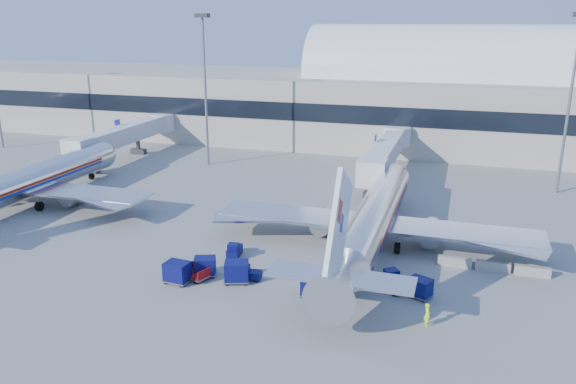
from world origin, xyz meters
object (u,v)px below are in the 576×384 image
(tug_right, at_px, (394,281))
(cart_train_c, at_px, (177,272))
(airliner_main, at_px, (373,219))
(barrier_mid, at_px, (493,266))
(cart_solo_near, at_px, (313,285))
(tug_left, at_px, (234,250))
(jetbridge_mid, at_px, (130,133))
(mast_west, at_px, (204,68))
(jetbridge_near, at_px, (387,151))
(mast_east, at_px, (573,78))
(barrier_far, at_px, (532,271))
(cart_train_a, at_px, (237,271))
(cart_open_red, at_px, (196,275))
(airliner_mid, at_px, (25,183))
(cart_train_b, at_px, (205,266))
(tug_lead, at_px, (249,273))
(barrier_near, at_px, (455,262))
(ramp_worker, at_px, (427,315))
(cart_solo_far, at_px, (420,287))

(tug_right, xyz_separation_m, cart_train_c, (-17.83, -4.33, 0.26))
(airliner_main, height_order, barrier_mid, airliner_main)
(tug_right, bearing_deg, cart_solo_near, -99.61)
(tug_left, bearing_deg, jetbridge_mid, 36.06)
(mast_west, relative_size, tug_left, 9.50)
(cart_train_c, bearing_deg, jetbridge_near, 78.12)
(jetbridge_mid, bearing_deg, tug_right, -36.39)
(jetbridge_mid, distance_m, mast_east, 65.32)
(mast_west, xyz_separation_m, tug_right, (33.28, -34.33, -14.05))
(barrier_far, bearing_deg, cart_train_a, -159.62)
(barrier_far, bearing_deg, cart_train_c, -159.90)
(airliner_main, distance_m, cart_train_c, 19.71)
(tug_left, bearing_deg, jetbridge_near, -24.94)
(cart_open_red, bearing_deg, airliner_mid, 177.88)
(tug_left, distance_m, cart_train_b, 4.73)
(tug_lead, bearing_deg, barrier_near, 20.02)
(tug_lead, bearing_deg, cart_open_red, -167.68)
(barrier_mid, bearing_deg, cart_train_a, -156.74)
(cart_train_a, height_order, ramp_worker, cart_train_a)
(barrier_far, distance_m, cart_train_c, 31.04)
(jetbridge_near, height_order, tug_left, jetbridge_near)
(ramp_worker, bearing_deg, cart_train_b, 63.89)
(tug_right, xyz_separation_m, ramp_worker, (3.10, -5.16, 0.18))
(cart_train_b, bearing_deg, barrier_near, 2.62)
(airliner_mid, height_order, barrier_mid, airliner_mid)
(mast_east, relative_size, ramp_worker, 12.33)
(jetbridge_mid, bearing_deg, cart_solo_near, -42.62)
(jetbridge_near, bearing_deg, cart_solo_far, -77.62)
(cart_open_red, bearing_deg, jetbridge_mid, 149.78)
(mast_east, height_order, cart_train_a, mast_east)
(airliner_main, distance_m, mast_east, 34.51)
(jetbridge_near, xyz_separation_m, cart_train_a, (-7.34, -37.85, -2.92))
(tug_left, bearing_deg, tug_right, -107.03)
(jetbridge_mid, distance_m, cart_train_b, 49.06)
(barrier_far, xyz_separation_m, tug_right, (-11.32, -6.33, 0.29))
(airliner_mid, height_order, cart_open_red, airliner_mid)
(barrier_far, bearing_deg, airliner_main, 170.26)
(cart_train_a, distance_m, cart_train_c, 5.07)
(cart_open_red, bearing_deg, airliner_main, 63.15)
(barrier_far, bearing_deg, airliner_mid, 177.47)
(airliner_mid, bearing_deg, jetbridge_mid, 95.22)
(mast_west, height_order, cart_solo_far, mast_west)
(tug_lead, bearing_deg, cart_train_b, -178.91)
(barrier_far, relative_size, cart_open_red, 1.15)
(cart_train_b, bearing_deg, tug_lead, -13.05)
(ramp_worker, bearing_deg, airliner_main, 6.71)
(tug_right, relative_size, cart_train_a, 1.07)
(mast_east, height_order, cart_open_red, mast_east)
(airliner_mid, xyz_separation_m, mast_east, (62.00, 25.49, 11.87))
(barrier_mid, height_order, cart_train_b, cart_train_b)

